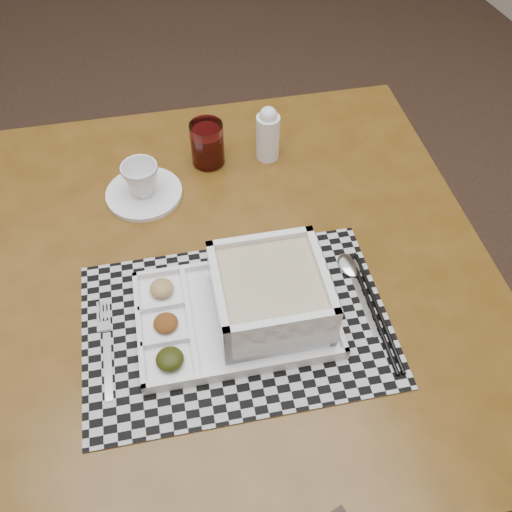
# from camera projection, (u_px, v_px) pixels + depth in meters

# --- Properties ---
(floor) EXTENTS (5.00, 5.00, 0.00)m
(floor) POSITION_uv_depth(u_px,v_px,m) (35.00, 247.00, 1.98)
(floor) COLOR #302018
(floor) RESTS_ON ground
(dining_table) EXTENTS (1.08, 1.08, 0.72)m
(dining_table) POSITION_uv_depth(u_px,v_px,m) (224.00, 292.00, 1.07)
(dining_table) COLOR #4A2F0D
(dining_table) RESTS_ON ground
(placemat) EXTENTS (0.54, 0.40, 0.00)m
(placemat) POSITION_uv_depth(u_px,v_px,m) (236.00, 324.00, 0.93)
(placemat) COLOR #B4B3BB
(placemat) RESTS_ON dining_table
(serving_tray) EXTENTS (0.35, 0.26, 0.10)m
(serving_tray) POSITION_uv_depth(u_px,v_px,m) (260.00, 301.00, 0.91)
(serving_tray) COLOR white
(serving_tray) RESTS_ON placemat
(fork) EXTENTS (0.04, 0.19, 0.00)m
(fork) POSITION_uv_depth(u_px,v_px,m) (105.00, 346.00, 0.90)
(fork) COLOR silver
(fork) RESTS_ON placemat
(spoon) EXTENTS (0.04, 0.18, 0.01)m
(spoon) POSITION_uv_depth(u_px,v_px,m) (351.00, 271.00, 1.00)
(spoon) COLOR silver
(spoon) RESTS_ON placemat
(chopsticks) EXTENTS (0.05, 0.24, 0.01)m
(chopsticks) POSITION_uv_depth(u_px,v_px,m) (375.00, 310.00, 0.94)
(chopsticks) COLOR black
(chopsticks) RESTS_ON placemat
(saucer) EXTENTS (0.15, 0.15, 0.01)m
(saucer) POSITION_uv_depth(u_px,v_px,m) (144.00, 194.00, 1.12)
(saucer) COLOR white
(saucer) RESTS_ON dining_table
(cup) EXTENTS (0.09, 0.09, 0.07)m
(cup) POSITION_uv_depth(u_px,v_px,m) (141.00, 179.00, 1.09)
(cup) COLOR white
(cup) RESTS_ON saucer
(juice_glass) EXTENTS (0.07, 0.07, 0.09)m
(juice_glass) POSITION_uv_depth(u_px,v_px,m) (207.00, 145.00, 1.16)
(juice_glass) COLOR white
(juice_glass) RESTS_ON dining_table
(creamer_bottle) EXTENTS (0.05, 0.05, 0.12)m
(creamer_bottle) POSITION_uv_depth(u_px,v_px,m) (268.00, 134.00, 1.16)
(creamer_bottle) COLOR white
(creamer_bottle) RESTS_ON dining_table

